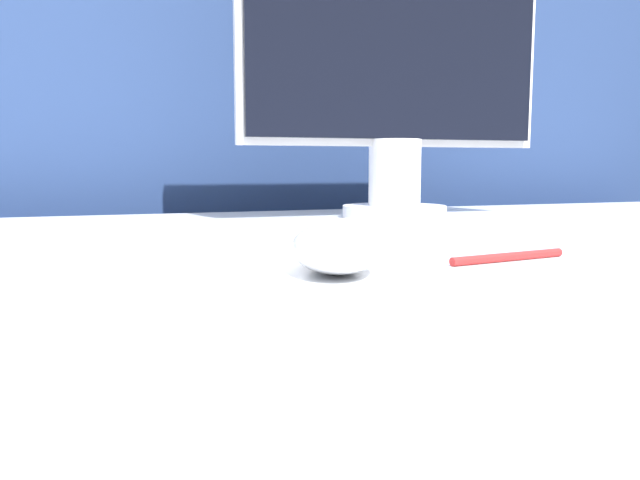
# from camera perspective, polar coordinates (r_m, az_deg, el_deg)

# --- Properties ---
(partition_panel) EXTENTS (5.00, 0.03, 1.43)m
(partition_panel) POSITION_cam_1_polar(r_m,az_deg,el_deg) (1.30, -9.74, 3.56)
(partition_panel) COLOR navy
(partition_panel) RESTS_ON ground_plane
(computer_mouse_near) EXTENTS (0.10, 0.14, 0.04)m
(computer_mouse_near) POSITION_cam_1_polar(r_m,az_deg,el_deg) (0.51, 1.41, -0.71)
(computer_mouse_near) COLOR white
(computer_mouse_near) RESTS_ON desk
(keyboard) EXTENTS (0.41, 0.17, 0.02)m
(keyboard) POSITION_cam_1_polar(r_m,az_deg,el_deg) (0.66, -11.44, 0.13)
(keyboard) COLOR silver
(keyboard) RESTS_ON desk
(monitor) EXTENTS (0.53, 0.17, 0.49)m
(monitor) POSITION_cam_1_polar(r_m,az_deg,el_deg) (1.06, 6.96, 16.41)
(monitor) COLOR white
(monitor) RESTS_ON desk
(pen) EXTENTS (0.13, 0.03, 0.01)m
(pen) POSITION_cam_1_polar(r_m,az_deg,el_deg) (0.59, 16.84, -1.49)
(pen) COLOR red
(pen) RESTS_ON desk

